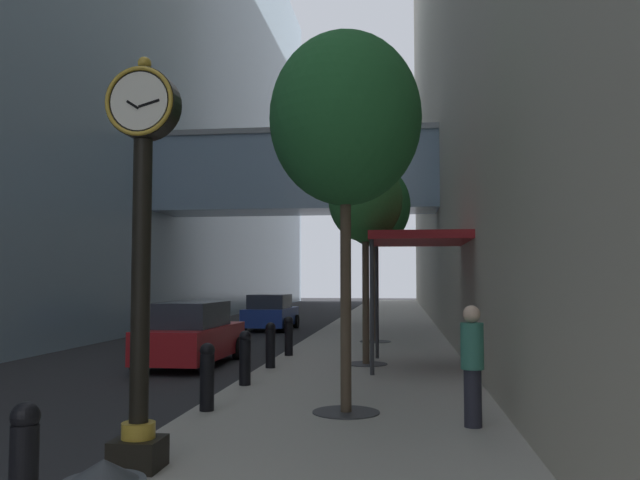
# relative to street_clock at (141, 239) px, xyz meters

# --- Properties ---
(ground_plane) EXTENTS (110.00, 110.00, 0.00)m
(ground_plane) POSITION_rel_street_clock_xyz_m (-0.51, 21.70, -2.78)
(ground_plane) COLOR #262628
(ground_plane) RESTS_ON ground
(sidewalk_right) EXTENTS (5.16, 80.00, 0.14)m
(sidewalk_right) POSITION_rel_street_clock_xyz_m (2.07, 24.70, -2.71)
(sidewalk_right) COLOR #9E998E
(sidewalk_right) RESTS_ON ground
(building_block_left) EXTENTS (21.97, 80.00, 30.70)m
(building_block_left) POSITION_rel_street_clock_xyz_m (-12.44, 24.68, 12.51)
(building_block_left) COLOR #849EB2
(building_block_left) RESTS_ON ground
(street_clock) EXTENTS (0.84, 0.55, 4.81)m
(street_clock) POSITION_rel_street_clock_xyz_m (0.00, 0.00, 0.00)
(street_clock) COLOR black
(street_clock) RESTS_ON sidewalk_right
(bollard_nearest) EXTENTS (0.25, 0.25, 1.12)m
(bollard_nearest) POSITION_rel_street_clock_xyz_m (-0.21, -1.95, -2.06)
(bollard_nearest) COLOR black
(bollard_nearest) RESTS_ON sidewalk_right
(bollard_third) EXTENTS (0.25, 0.25, 1.12)m
(bollard_third) POSITION_rel_street_clock_xyz_m (-0.21, 3.38, -2.06)
(bollard_third) COLOR black
(bollard_third) RESTS_ON sidewalk_right
(bollard_fourth) EXTENTS (0.25, 0.25, 1.12)m
(bollard_fourth) POSITION_rel_street_clock_xyz_m (-0.21, 6.04, -2.06)
(bollard_fourth) COLOR black
(bollard_fourth) RESTS_ON sidewalk_right
(bollard_fifth) EXTENTS (0.25, 0.25, 1.12)m
(bollard_fifth) POSITION_rel_street_clock_xyz_m (-0.21, 8.70, -2.06)
(bollard_fifth) COLOR black
(bollard_fifth) RESTS_ON sidewalk_right
(bollard_sixth) EXTENTS (0.25, 0.25, 1.12)m
(bollard_sixth) POSITION_rel_street_clock_xyz_m (-0.21, 11.37, -2.06)
(bollard_sixth) COLOR black
(bollard_sixth) RESTS_ON sidewalk_right
(street_tree_near) EXTENTS (2.54, 2.54, 6.33)m
(street_tree_near) POSITION_rel_street_clock_xyz_m (2.10, 3.49, 2.20)
(street_tree_near) COLOR #333335
(street_tree_near) RESTS_ON sidewalk_right
(street_tree_mid_near) EXTENTS (1.93, 1.93, 5.37)m
(street_tree_mid_near) POSITION_rel_street_clock_xyz_m (2.10, 9.69, 1.57)
(street_tree_mid_near) COLOR #333335
(street_tree_mid_near) RESTS_ON sidewalk_right
(street_tree_mid_far) EXTENTS (2.53, 2.53, 6.26)m
(street_tree_mid_far) POSITION_rel_street_clock_xyz_m (2.10, 15.89, 2.13)
(street_tree_mid_far) COLOR #333335
(street_tree_mid_far) RESTS_ON sidewalk_right
(pedestrian_walking) EXTENTS (0.38, 0.38, 1.78)m
(pedestrian_walking) POSITION_rel_street_clock_xyz_m (4.04, 2.68, -1.69)
(pedestrian_walking) COLOR #23232D
(pedestrian_walking) RESTS_ON sidewalk_right
(storefront_awning) EXTENTS (2.40, 3.60, 3.30)m
(storefront_awning) POSITION_rel_street_clock_xyz_m (3.42, 9.40, 0.50)
(storefront_awning) COLOR maroon
(storefront_awning) RESTS_ON sidewalk_right
(car_red_near) EXTENTS (2.06, 4.44, 1.71)m
(car_red_near) POSITION_rel_street_clock_xyz_m (-2.62, 9.90, -1.96)
(car_red_near) COLOR #AD191E
(car_red_near) RESTS_ON ground
(car_blue_mid) EXTENTS (2.16, 4.14, 1.65)m
(car_blue_mid) POSITION_rel_street_clock_xyz_m (-2.98, 22.49, -1.98)
(car_blue_mid) COLOR navy
(car_blue_mid) RESTS_ON ground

